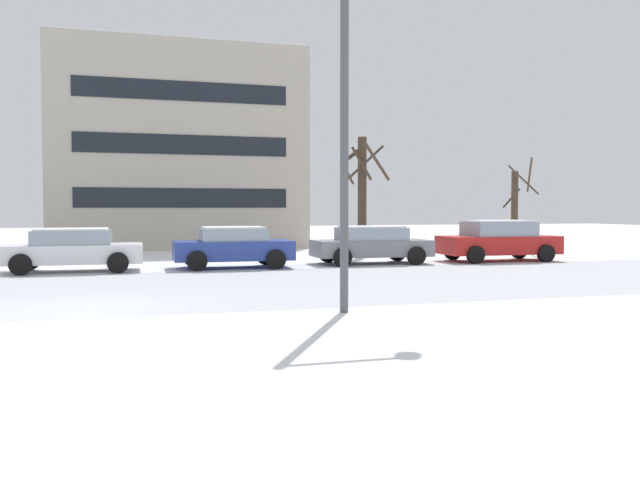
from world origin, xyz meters
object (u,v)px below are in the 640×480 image
Objects in this scene: parked_car_red at (498,240)px; parked_car_gray at (371,244)px; street_lamp at (361,104)px; parked_car_blue at (233,247)px; parked_car_white at (72,249)px.

parked_car_gray is at bearing 177.13° from parked_car_red.
parked_car_gray is (4.33, 10.45, -3.23)m from street_lamp.
parked_car_gray is at bearing 3.31° from parked_car_blue.
parked_car_white is 4.98m from parked_car_blue.
parked_car_red reaches higher than parked_car_white.
parked_car_gray is at bearing 67.48° from street_lamp.
parked_car_white reaches higher than parked_car_gray.
parked_car_blue is at bearing -1.93° from parked_car_white.
parked_car_red is (9.31, 10.20, -3.15)m from street_lamp.
parked_car_gray is at bearing 0.69° from parked_car_white.
street_lamp is 12.19m from parked_car_white.
parked_car_white is at bearing 179.50° from parked_car_red.
street_lamp is at bearing -112.52° from parked_car_gray.
street_lamp is 10.68m from parked_car_blue.
parked_car_red is at bearing -0.50° from parked_car_white.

